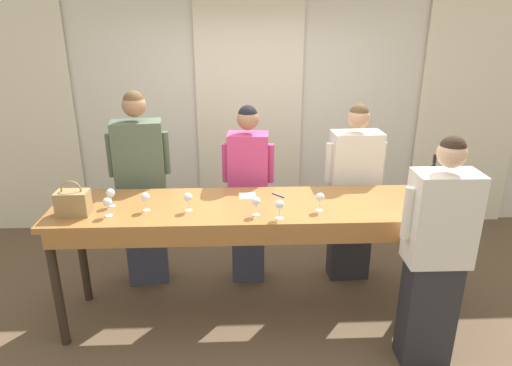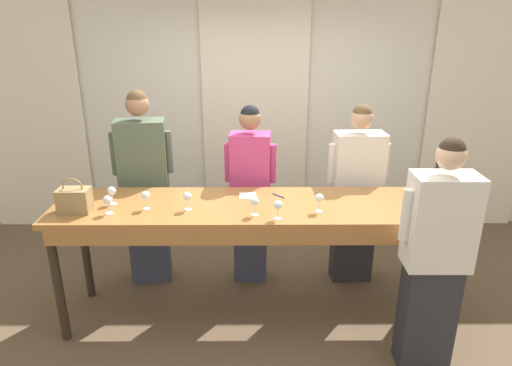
{
  "view_description": "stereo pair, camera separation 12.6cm",
  "coord_description": "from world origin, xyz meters",
  "px_view_note": "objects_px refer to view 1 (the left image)",
  "views": [
    {
      "loc": [
        -0.14,
        -3.3,
        2.45
      ],
      "look_at": [
        0.0,
        0.07,
        1.19
      ],
      "focal_mm": 32.0,
      "sensor_mm": 36.0,
      "label": 1
    },
    {
      "loc": [
        -0.02,
        -3.3,
        2.45
      ],
      "look_at": [
        0.0,
        0.07,
        1.19
      ],
      "focal_mm": 32.0,
      "sensor_mm": 36.0,
      "label": 2
    }
  ],
  "objects_px": {
    "wine_glass_front_left": "(107,203)",
    "guest_pink_top": "(248,194)",
    "tasting_bar": "(257,217)",
    "handbag": "(73,202)",
    "wine_glass_center_left": "(280,205)",
    "wine_glass_center_mid": "(145,198)",
    "wine_glass_front_mid": "(188,198)",
    "wine_glass_back_left": "(256,202)",
    "guest_olive_jacket": "(142,190)",
    "guest_cream_sweater": "(353,194)",
    "host_pouring": "(436,256)",
    "wine_bottle": "(432,178)",
    "wine_glass_front_right": "(320,198)",
    "wine_glass_center_right": "(111,194)"
  },
  "relations": [
    {
      "from": "guest_olive_jacket",
      "to": "host_pouring",
      "type": "xyz_separation_m",
      "value": [
        2.24,
        -1.18,
        -0.07
      ]
    },
    {
      "from": "tasting_bar",
      "to": "wine_glass_center_left",
      "type": "relative_size",
      "value": 22.04
    },
    {
      "from": "handbag",
      "to": "host_pouring",
      "type": "height_order",
      "value": "host_pouring"
    },
    {
      "from": "wine_glass_front_mid",
      "to": "guest_cream_sweater",
      "type": "distance_m",
      "value": 1.64
    },
    {
      "from": "wine_bottle",
      "to": "wine_glass_front_left",
      "type": "bearing_deg",
      "value": -171.85
    },
    {
      "from": "wine_glass_back_left",
      "to": "guest_cream_sweater",
      "type": "height_order",
      "value": "guest_cream_sweater"
    },
    {
      "from": "tasting_bar",
      "to": "guest_cream_sweater",
      "type": "distance_m",
      "value": 1.12
    },
    {
      "from": "wine_glass_front_mid",
      "to": "host_pouring",
      "type": "bearing_deg",
      "value": -15.19
    },
    {
      "from": "tasting_bar",
      "to": "host_pouring",
      "type": "height_order",
      "value": "host_pouring"
    },
    {
      "from": "tasting_bar",
      "to": "wine_glass_front_mid",
      "type": "height_order",
      "value": "wine_glass_front_mid"
    },
    {
      "from": "tasting_bar",
      "to": "handbag",
      "type": "distance_m",
      "value": 1.39
    },
    {
      "from": "wine_glass_center_right",
      "to": "wine_glass_back_left",
      "type": "distance_m",
      "value": 1.14
    },
    {
      "from": "wine_glass_back_left",
      "to": "wine_glass_front_mid",
      "type": "bearing_deg",
      "value": 168.66
    },
    {
      "from": "wine_bottle",
      "to": "host_pouring",
      "type": "relative_size",
      "value": 0.19
    },
    {
      "from": "wine_glass_front_mid",
      "to": "wine_glass_center_left",
      "type": "xyz_separation_m",
      "value": [
        0.68,
        -0.17,
        0.0
      ]
    },
    {
      "from": "wine_glass_front_left",
      "to": "host_pouring",
      "type": "distance_m",
      "value": 2.38
    },
    {
      "from": "wine_glass_center_left",
      "to": "wine_glass_center_mid",
      "type": "bearing_deg",
      "value": 169.38
    },
    {
      "from": "wine_glass_front_right",
      "to": "wine_glass_back_left",
      "type": "bearing_deg",
      "value": -172.92
    },
    {
      "from": "wine_glass_center_left",
      "to": "wine_glass_back_left",
      "type": "xyz_separation_m",
      "value": [
        -0.17,
        0.07,
        0.0
      ]
    },
    {
      "from": "wine_glass_front_right",
      "to": "guest_pink_top",
      "type": "bearing_deg",
      "value": 125.0
    },
    {
      "from": "wine_glass_front_left",
      "to": "guest_olive_jacket",
      "type": "relative_size",
      "value": 0.08
    },
    {
      "from": "guest_pink_top",
      "to": "guest_cream_sweater",
      "type": "bearing_deg",
      "value": 0.0
    },
    {
      "from": "wine_bottle",
      "to": "host_pouring",
      "type": "xyz_separation_m",
      "value": [
        -0.25,
        -0.77,
        -0.29
      ]
    },
    {
      "from": "wine_glass_front_left",
      "to": "guest_pink_top",
      "type": "relative_size",
      "value": 0.08
    },
    {
      "from": "wine_glass_front_left",
      "to": "guest_cream_sweater",
      "type": "height_order",
      "value": "guest_cream_sweater"
    },
    {
      "from": "wine_bottle",
      "to": "guest_pink_top",
      "type": "distance_m",
      "value": 1.6
    },
    {
      "from": "wine_glass_center_mid",
      "to": "wine_glass_back_left",
      "type": "distance_m",
      "value": 0.84
    },
    {
      "from": "wine_glass_front_mid",
      "to": "guest_olive_jacket",
      "type": "xyz_separation_m",
      "value": [
        -0.5,
        0.71,
        -0.2
      ]
    },
    {
      "from": "tasting_bar",
      "to": "guest_olive_jacket",
      "type": "distance_m",
      "value": 1.2
    },
    {
      "from": "wine_glass_center_right",
      "to": "wine_bottle",
      "type": "bearing_deg",
      "value": 4.09
    },
    {
      "from": "wine_glass_center_left",
      "to": "guest_olive_jacket",
      "type": "xyz_separation_m",
      "value": [
        -1.17,
        0.88,
        -0.2
      ]
    },
    {
      "from": "wine_glass_front_right",
      "to": "host_pouring",
      "type": "xyz_separation_m",
      "value": [
        0.75,
        -0.43,
        -0.27
      ]
    },
    {
      "from": "handbag",
      "to": "guest_pink_top",
      "type": "height_order",
      "value": "guest_pink_top"
    },
    {
      "from": "wine_glass_center_left",
      "to": "host_pouring",
      "type": "relative_size",
      "value": 0.08
    },
    {
      "from": "wine_glass_center_right",
      "to": "host_pouring",
      "type": "bearing_deg",
      "value": -14.01
    },
    {
      "from": "wine_glass_front_left",
      "to": "wine_glass_front_right",
      "type": "relative_size",
      "value": 1.0
    },
    {
      "from": "wine_glass_front_left",
      "to": "guest_olive_jacket",
      "type": "bearing_deg",
      "value": 83.58
    },
    {
      "from": "wine_glass_center_mid",
      "to": "guest_pink_top",
      "type": "relative_size",
      "value": 0.08
    },
    {
      "from": "wine_glass_center_mid",
      "to": "guest_pink_top",
      "type": "height_order",
      "value": "guest_pink_top"
    },
    {
      "from": "wine_glass_front_mid",
      "to": "guest_cream_sweater",
      "type": "height_order",
      "value": "guest_cream_sweater"
    },
    {
      "from": "wine_glass_front_left",
      "to": "guest_cream_sweater",
      "type": "distance_m",
      "value": 2.19
    },
    {
      "from": "wine_glass_front_mid",
      "to": "wine_glass_back_left",
      "type": "distance_m",
      "value": 0.52
    },
    {
      "from": "wine_glass_front_mid",
      "to": "wine_glass_center_left",
      "type": "distance_m",
      "value": 0.7
    },
    {
      "from": "guest_olive_jacket",
      "to": "host_pouring",
      "type": "bearing_deg",
      "value": -27.78
    },
    {
      "from": "guest_pink_top",
      "to": "wine_glass_center_mid",
      "type": "bearing_deg",
      "value": -139.04
    },
    {
      "from": "guest_olive_jacket",
      "to": "wine_glass_center_right",
      "type": "bearing_deg",
      "value": -100.49
    },
    {
      "from": "tasting_bar",
      "to": "guest_olive_jacket",
      "type": "relative_size",
      "value": 1.73
    },
    {
      "from": "wine_glass_center_left",
      "to": "wine_glass_center_mid",
      "type": "xyz_separation_m",
      "value": [
        -1.0,
        0.19,
        0.0
      ]
    },
    {
      "from": "tasting_bar",
      "to": "guest_cream_sweater",
      "type": "xyz_separation_m",
      "value": [
        0.93,
        0.63,
        -0.07
      ]
    },
    {
      "from": "wine_glass_center_mid",
      "to": "wine_glass_center_right",
      "type": "distance_m",
      "value": 0.3
    }
  ]
}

